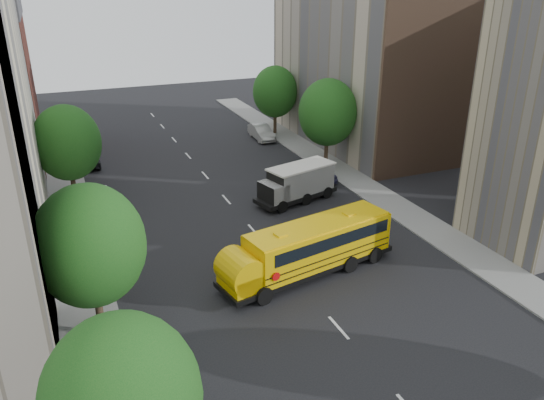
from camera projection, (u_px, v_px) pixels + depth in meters
ground at (276, 256)px, 33.42m from camera, size 120.00×120.00×0.00m
sidewalk_left at (78, 254)px, 33.54m from camera, size 3.00×80.00×0.12m
sidewalk_right at (385, 200)px, 41.74m from camera, size 3.00×80.00×0.12m
lane_markings at (226, 199)px, 41.91m from camera, size 0.15×64.00×0.01m
building_right_far at (362, 55)px, 53.31m from camera, size 10.00×22.00×18.00m
building_right_sidewall at (433, 71)px, 43.97m from camera, size 10.10×0.30×18.00m
street_tree_0 at (123, 400)px, 15.80m from camera, size 4.80×4.80×7.41m
street_tree_1 at (90, 246)px, 24.17m from camera, size 5.12×5.12×7.90m
street_tree_2 at (67, 143)px, 39.50m from camera, size 4.99×4.99×7.71m
street_tree_4 at (328, 113)px, 47.25m from camera, size 5.25×5.25×8.10m
street_tree_5 at (275, 92)px, 57.58m from camera, size 4.86×4.86×7.51m
school_bus at (307, 247)px, 30.78m from camera, size 11.58×4.68×3.19m
safari_truck at (297, 183)px, 41.03m from camera, size 7.06×4.00×2.86m
parked_car_1 at (98, 197)px, 40.61m from camera, size 1.72×4.43×1.44m
parked_car_2 at (84, 159)px, 49.06m from camera, size 2.61×5.04×1.36m
parked_car_4 at (318, 170)px, 45.90m from camera, size 1.90×4.62×1.57m
parked_car_5 at (261, 132)px, 57.13m from camera, size 1.82×4.81×1.57m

